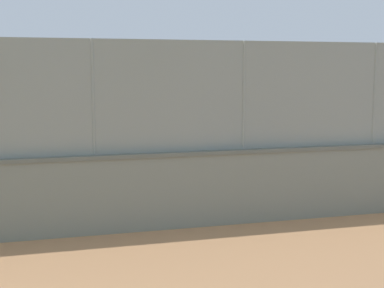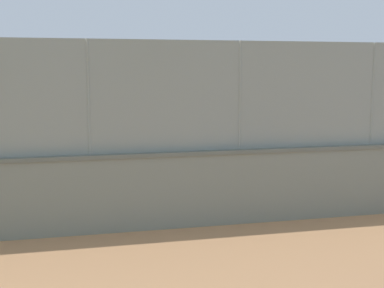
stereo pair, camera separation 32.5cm
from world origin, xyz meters
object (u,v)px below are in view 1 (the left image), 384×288
Objects in this scene: player_baseline_waiting at (84,162)px; spare_ball_by_wall at (67,223)px; sports_ball at (319,129)px; player_crossing_court at (256,139)px; player_at_service_line at (198,126)px.

player_baseline_waiting is 2.38m from spare_ball_by_wall.
player_baseline_waiting reaches higher than sports_ball.
player_baseline_waiting reaches higher than player_crossing_court.
player_crossing_court is 0.86× the size of player_baseline_waiting.
player_baseline_waiting is 1.01× the size of player_at_service_line.
player_crossing_court is 9.33m from spare_ball_by_wall.
player_crossing_court is at bearing -146.64° from player_baseline_waiting.
player_baseline_waiting is 7.69m from sports_ball.
spare_ball_by_wall is (6.86, 6.29, -0.77)m from player_crossing_court.
player_at_service_line reaches higher than spare_ball_by_wall.
player_crossing_court and sports_ball have the same top height.
player_crossing_court is at bearing -137.48° from spare_ball_by_wall.
sports_ball is 9.00m from spare_ball_by_wall.
sports_ball is (-7.47, -1.76, 0.41)m from player_baseline_waiting.
spare_ball_by_wall is (0.54, 2.13, -0.92)m from player_baseline_waiting.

